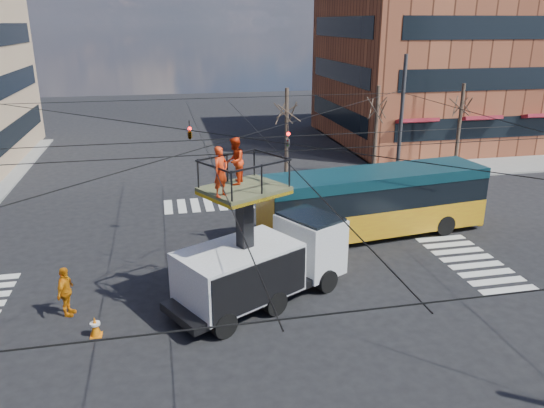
{
  "coord_description": "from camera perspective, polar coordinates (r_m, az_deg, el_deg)",
  "views": [
    {
      "loc": [
        -2.77,
        -18.59,
        9.81
      ],
      "look_at": [
        1.69,
        2.37,
        2.44
      ],
      "focal_mm": 35.0,
      "sensor_mm": 36.0,
      "label": 1
    }
  ],
  "objects": [
    {
      "name": "overhead_network",
      "position": [
        19.96,
        -3.79,
        2.87
      ],
      "size": [
        24.24,
        24.24,
        8.0
      ],
      "color": "#2D2D30",
      "rests_on": "ground"
    },
    {
      "name": "crosswalks",
      "position": [
        21.2,
        -3.18,
        -8.6
      ],
      "size": [
        22.4,
        22.4,
        0.02
      ],
      "primitive_type": null,
      "color": "silver",
      "rests_on": "ground"
    },
    {
      "name": "tree_c",
      "position": [
        38.05,
        19.74,
        10.06
      ],
      "size": [
        2.0,
        2.0,
        6.0
      ],
      "color": "#382B21",
      "rests_on": "ground"
    },
    {
      "name": "traffic_cone",
      "position": [
        18.76,
        -18.48,
        -12.39
      ],
      "size": [
        0.36,
        0.36,
        0.7
      ],
      "primitive_type": "cone",
      "color": "orange",
      "rests_on": "ground"
    },
    {
      "name": "worker_ground",
      "position": [
        20.04,
        -21.31,
        -8.79
      ],
      "size": [
        0.72,
        1.15,
        1.83
      ],
      "primitive_type": "imported",
      "rotation": [
        0.0,
        0.0,
        1.29
      ],
      "color": "orange",
      "rests_on": "ground"
    },
    {
      "name": "tree_a",
      "position": [
        33.42,
        1.59,
        10.05
      ],
      "size": [
        2.0,
        2.0,
        6.0
      ],
      "color": "#382B21",
      "rests_on": "ground"
    },
    {
      "name": "flagger",
      "position": [
        21.64,
        6.03,
        -5.2
      ],
      "size": [
        1.04,
        1.42,
        1.97
      ],
      "primitive_type": "imported",
      "rotation": [
        0.0,
        0.0,
        -1.31
      ],
      "color": "orange",
      "rests_on": "ground"
    },
    {
      "name": "tree_b",
      "position": [
        35.3,
        11.26,
        10.18
      ],
      "size": [
        2.0,
        2.0,
        6.0
      ],
      "color": "#382B21",
      "rests_on": "ground"
    },
    {
      "name": "sidewalk_ne",
      "position": [
        47.2,
        18.64,
        6.06
      ],
      "size": [
        18.0,
        18.0,
        0.12
      ],
      "primitive_type": "cube",
      "color": "slate",
      "rests_on": "ground"
    },
    {
      "name": "ground",
      "position": [
        21.2,
        -3.18,
        -8.62
      ],
      "size": [
        120.0,
        120.0,
        0.0
      ],
      "primitive_type": "plane",
      "color": "black",
      "rests_on": "ground"
    },
    {
      "name": "building_ne",
      "position": [
        49.32,
        18.76,
        14.76
      ],
      "size": [
        20.06,
        16.06,
        14.0
      ],
      "color": "brown",
      "rests_on": "ground"
    },
    {
      "name": "city_bus",
      "position": [
        25.73,
        10.9,
        0.3
      ],
      "size": [
        11.28,
        3.99,
        3.2
      ],
      "rotation": [
        0.0,
        0.0,
        0.13
      ],
      "color": "gold",
      "rests_on": "ground"
    },
    {
      "name": "utility_truck",
      "position": [
        19.29,
        -1.0,
        -4.78
      ],
      "size": [
        7.26,
        5.34,
        6.15
      ],
      "rotation": [
        0.0,
        0.0,
        0.49
      ],
      "color": "black",
      "rests_on": "ground"
    }
  ]
}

